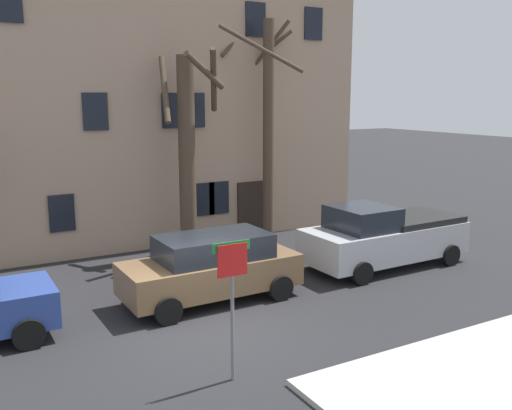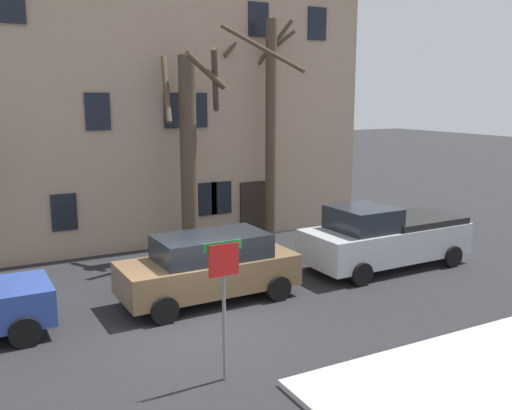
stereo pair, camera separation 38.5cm
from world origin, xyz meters
TOP-DOWN VIEW (x-y plane):
  - ground_plane at (0.00, 0.00)m, footprint 120.00×120.00m
  - building_main at (2.80, 10.45)m, footprint 14.72×6.78m
  - tree_bare_mid at (2.16, 6.01)m, footprint 2.26×2.23m
  - tree_bare_far at (5.49, 6.53)m, footprint 3.34×3.63m
  - car_brown_wagon at (0.93, 1.66)m, footprint 4.67×2.15m
  - pickup_truck_silver at (6.93, 1.76)m, footprint 5.40×2.40m
  - street_sign_pole at (-0.53, -2.40)m, footprint 0.76×0.07m

SIDE VIEW (x-z plane):
  - ground_plane at x=0.00m, z-range 0.00..0.00m
  - car_brown_wagon at x=0.93m, z-range 0.04..1.80m
  - pickup_truck_silver at x=6.93m, z-range -0.03..1.97m
  - street_sign_pole at x=-0.53m, z-range 0.55..3.25m
  - tree_bare_mid at x=2.16m, z-range 0.18..6.97m
  - tree_bare_far at x=5.49m, z-range 0.03..8.82m
  - building_main at x=2.80m, z-range 0.10..11.75m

